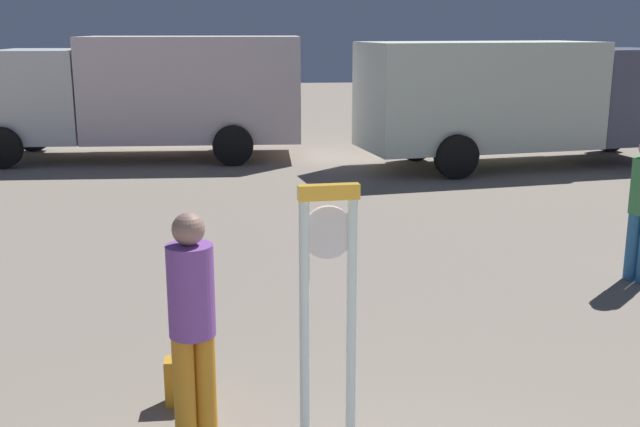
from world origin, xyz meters
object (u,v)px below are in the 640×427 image
Objects in this scene: backpack at (182,381)px; box_truck_far at (158,91)px; person_near_clock at (192,318)px; box_truck_near at (515,96)px; standing_clock at (328,301)px.

backpack is 0.06× the size of box_truck_far.
person_near_clock is at bearing -76.16° from backpack.
box_truck_near is 1.05× the size of box_truck_far.
standing_clock is at bearing -115.14° from box_truck_near.
box_truck_far reaches higher than backpack.
person_near_clock is at bearing 157.66° from standing_clock.
backpack is at bearing 137.54° from standing_clock.
backpack is 0.05× the size of box_truck_near.
person_near_clock is at bearing -83.11° from box_truck_far.
box_truck_far is (-7.89, 1.82, 0.04)m from box_truck_near.
box_truck_far reaches higher than person_near_clock.
standing_clock is 0.29× the size of box_truck_far.
standing_clock is at bearing -22.34° from person_near_clock.
standing_clock is at bearing -42.46° from backpack.
person_near_clock is (-0.93, 0.38, -0.23)m from standing_clock.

